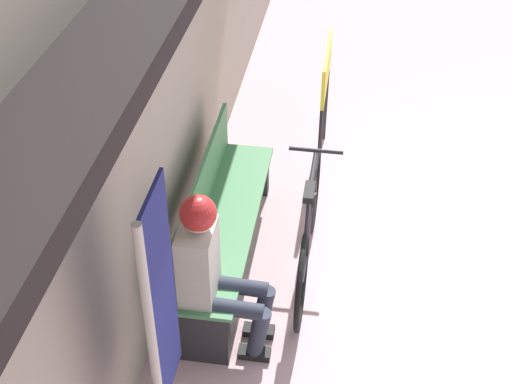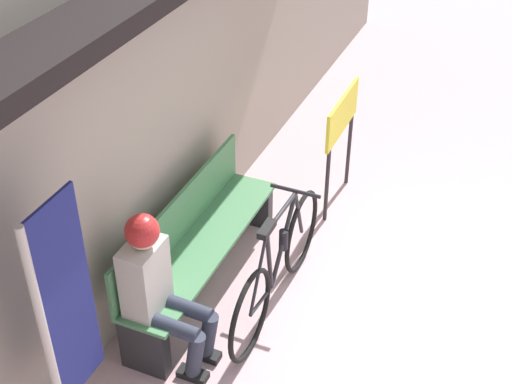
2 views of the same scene
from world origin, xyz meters
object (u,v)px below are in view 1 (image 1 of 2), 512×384
at_px(bicycle, 309,229).
at_px(banner_pole, 160,317).
at_px(person_seated, 212,265).
at_px(signboard, 326,79).
at_px(park_bench_near, 220,222).

bearing_deg(bicycle, banner_pole, 158.61).
bearing_deg(bicycle, person_seated, 145.82).
xyz_separation_m(person_seated, signboard, (2.33, -0.54, 0.12)).
bearing_deg(bicycle, park_bench_near, 93.76).
bearing_deg(park_bench_near, banner_pole, -179.29).
distance_m(person_seated, signboard, 2.40).
bearing_deg(signboard, banner_pole, 168.74).
distance_m(person_seated, banner_pole, 0.92).
xyz_separation_m(park_bench_near, banner_pole, (-1.59, -0.02, 0.69)).
relative_size(bicycle, person_seated, 1.40).
bearing_deg(signboard, person_seated, 166.96).
distance_m(bicycle, signboard, 1.58).
bearing_deg(person_seated, bicycle, -34.18).
height_order(park_bench_near, banner_pole, banner_pole).
relative_size(bicycle, signboard, 1.57).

